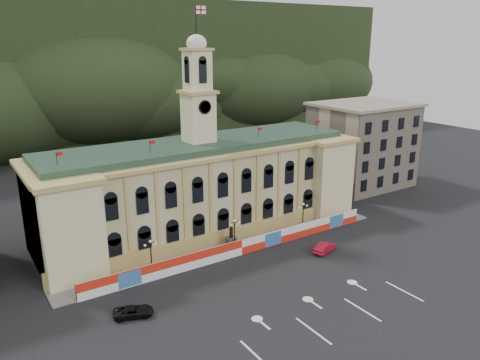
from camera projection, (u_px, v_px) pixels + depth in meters
ground at (305, 297)px, 60.44m from camera, size 260.00×260.00×0.00m
lane_markings at (333, 316)px, 56.44m from camera, size 26.00×10.00×0.02m
hill_ridge at (62, 79)px, 152.51m from camera, size 230.00×80.00×64.00m
city_hall at (201, 186)px, 80.30m from camera, size 56.20×17.60×37.10m
side_building_right at (362, 144)px, 105.06m from camera, size 21.00×17.00×18.60m
hoarding_fence at (242, 247)px, 72.18m from camera, size 50.00×0.44×2.50m
pavement at (232, 248)px, 74.63m from camera, size 56.00×5.50×0.16m
statue at (231, 241)px, 74.51m from camera, size 1.40×1.40×3.72m
lamp_left at (151, 254)px, 65.83m from camera, size 1.96×0.44×5.15m
lamp_center at (235, 232)px, 73.17m from camera, size 1.96×0.44×5.15m
lamp_right at (303, 214)px, 80.51m from camera, size 1.96×0.44×5.15m
red_sedan at (325, 247)px, 73.18m from camera, size 4.05×5.50×1.53m
black_suv at (133, 311)px, 56.16m from camera, size 5.17×6.15×1.33m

